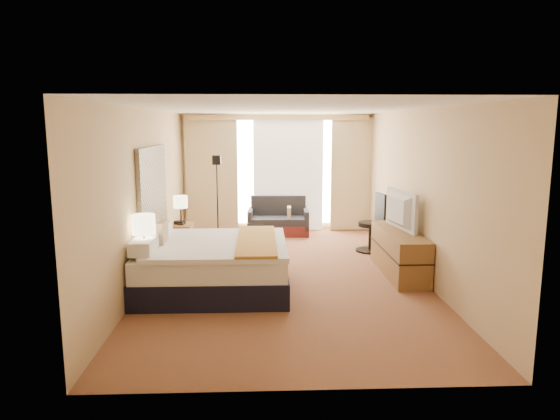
{
  "coord_description": "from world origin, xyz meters",
  "views": [
    {
      "loc": [
        -0.38,
        -7.64,
        2.35
      ],
      "look_at": [
        -0.06,
        0.4,
        0.98
      ],
      "focal_mm": 32.0,
      "sensor_mm": 36.0,
      "label": 1
    }
  ],
  "objects_px": {
    "nightstand_left": "(151,280)",
    "lamp_left": "(144,225)",
    "desk_chair": "(373,226)",
    "loveseat": "(278,222)",
    "media_dresser": "(399,252)",
    "bed": "(213,264)",
    "nightstand_right": "(180,239)",
    "television": "(395,210)",
    "lamp_right": "(180,203)",
    "floor_lamp": "(217,181)"
  },
  "relations": [
    {
      "from": "television",
      "to": "bed",
      "type": "bearing_deg",
      "value": 97.57
    },
    {
      "from": "bed",
      "to": "lamp_left",
      "type": "height_order",
      "value": "lamp_left"
    },
    {
      "from": "nightstand_right",
      "to": "desk_chair",
      "type": "bearing_deg",
      "value": 0.3
    },
    {
      "from": "loveseat",
      "to": "desk_chair",
      "type": "xyz_separation_m",
      "value": [
        1.73,
        -1.57,
        0.22
      ]
    },
    {
      "from": "floor_lamp",
      "to": "desk_chair",
      "type": "xyz_separation_m",
      "value": [
        2.99,
        -0.83,
        -0.76
      ]
    },
    {
      "from": "media_dresser",
      "to": "lamp_left",
      "type": "distance_m",
      "value": 3.98
    },
    {
      "from": "nightstand_left",
      "to": "television",
      "type": "distance_m",
      "value": 3.92
    },
    {
      "from": "desk_chair",
      "to": "nightstand_right",
      "type": "bearing_deg",
      "value": 169.51
    },
    {
      "from": "desk_chair",
      "to": "lamp_left",
      "type": "relative_size",
      "value": 1.7
    },
    {
      "from": "nightstand_left",
      "to": "bed",
      "type": "height_order",
      "value": "bed"
    },
    {
      "from": "nightstand_left",
      "to": "nightstand_right",
      "type": "xyz_separation_m",
      "value": [
        0.0,
        2.5,
        0.0
      ]
    },
    {
      "from": "bed",
      "to": "loveseat",
      "type": "xyz_separation_m",
      "value": [
        1.08,
        3.69,
        -0.1
      ]
    },
    {
      "from": "media_dresser",
      "to": "desk_chair",
      "type": "xyz_separation_m",
      "value": [
        -0.08,
        1.47,
        0.14
      ]
    },
    {
      "from": "nightstand_left",
      "to": "lamp_right",
      "type": "relative_size",
      "value": 1.02
    },
    {
      "from": "lamp_left",
      "to": "television",
      "type": "bearing_deg",
      "value": 19.3
    },
    {
      "from": "desk_chair",
      "to": "nightstand_left",
      "type": "bearing_deg",
      "value": -155.94
    },
    {
      "from": "loveseat",
      "to": "floor_lamp",
      "type": "height_order",
      "value": "floor_lamp"
    },
    {
      "from": "lamp_right",
      "to": "nightstand_left",
      "type": "bearing_deg",
      "value": -90.96
    },
    {
      "from": "media_dresser",
      "to": "bed",
      "type": "relative_size",
      "value": 0.86
    },
    {
      "from": "desk_chair",
      "to": "lamp_right",
      "type": "distance_m",
      "value": 3.61
    },
    {
      "from": "media_dresser",
      "to": "desk_chair",
      "type": "distance_m",
      "value": 1.48
    },
    {
      "from": "nightstand_left",
      "to": "desk_chair",
      "type": "distance_m",
      "value": 4.41
    },
    {
      "from": "nightstand_left",
      "to": "desk_chair",
      "type": "bearing_deg",
      "value": 34.85
    },
    {
      "from": "lamp_left",
      "to": "lamp_right",
      "type": "bearing_deg",
      "value": 87.95
    },
    {
      "from": "loveseat",
      "to": "lamp_left",
      "type": "bearing_deg",
      "value": -112.53
    },
    {
      "from": "desk_chair",
      "to": "floor_lamp",
      "type": "bearing_deg",
      "value": 153.65
    },
    {
      "from": "nightstand_left",
      "to": "media_dresser",
      "type": "xyz_separation_m",
      "value": [
        3.7,
        1.05,
        0.07
      ]
    },
    {
      "from": "nightstand_left",
      "to": "lamp_left",
      "type": "xyz_separation_m",
      "value": [
        -0.05,
        -0.08,
        0.77
      ]
    },
    {
      "from": "media_dresser",
      "to": "bed",
      "type": "bearing_deg",
      "value": -167.33
    },
    {
      "from": "nightstand_left",
      "to": "television",
      "type": "bearing_deg",
      "value": 18.42
    },
    {
      "from": "lamp_right",
      "to": "nightstand_right",
      "type": "bearing_deg",
      "value": 119.67
    },
    {
      "from": "loveseat",
      "to": "lamp_right",
      "type": "xyz_separation_m",
      "value": [
        -1.85,
        -1.66,
        0.7
      ]
    },
    {
      "from": "media_dresser",
      "to": "bed",
      "type": "height_order",
      "value": "bed"
    },
    {
      "from": "nightstand_right",
      "to": "bed",
      "type": "distance_m",
      "value": 2.25
    },
    {
      "from": "lamp_right",
      "to": "lamp_left",
      "type": "bearing_deg",
      "value": -92.05
    },
    {
      "from": "nightstand_left",
      "to": "nightstand_right",
      "type": "height_order",
      "value": "same"
    },
    {
      "from": "nightstand_left",
      "to": "loveseat",
      "type": "relative_size",
      "value": 0.41
    },
    {
      "from": "loveseat",
      "to": "lamp_left",
      "type": "height_order",
      "value": "lamp_left"
    },
    {
      "from": "lamp_left",
      "to": "lamp_right",
      "type": "relative_size",
      "value": 1.2
    },
    {
      "from": "nightstand_left",
      "to": "media_dresser",
      "type": "height_order",
      "value": "media_dresser"
    },
    {
      "from": "nightstand_right",
      "to": "desk_chair",
      "type": "height_order",
      "value": "desk_chair"
    },
    {
      "from": "nightstand_right",
      "to": "lamp_right",
      "type": "xyz_separation_m",
      "value": [
        0.04,
        -0.07,
        0.69
      ]
    },
    {
      "from": "nightstand_left",
      "to": "loveseat",
      "type": "distance_m",
      "value": 4.5
    },
    {
      "from": "lamp_left",
      "to": "nightstand_left",
      "type": "bearing_deg",
      "value": 58.31
    },
    {
      "from": "loveseat",
      "to": "floor_lamp",
      "type": "distance_m",
      "value": 1.75
    },
    {
      "from": "nightstand_left",
      "to": "media_dresser",
      "type": "bearing_deg",
      "value": 15.84
    },
    {
      "from": "loveseat",
      "to": "lamp_right",
      "type": "relative_size",
      "value": 2.48
    },
    {
      "from": "lamp_right",
      "to": "loveseat",
      "type": "bearing_deg",
      "value": 41.98
    },
    {
      "from": "desk_chair",
      "to": "loveseat",
      "type": "bearing_deg",
      "value": 127.0
    },
    {
      "from": "nightstand_left",
      "to": "nightstand_right",
      "type": "distance_m",
      "value": 2.5
    }
  ]
}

